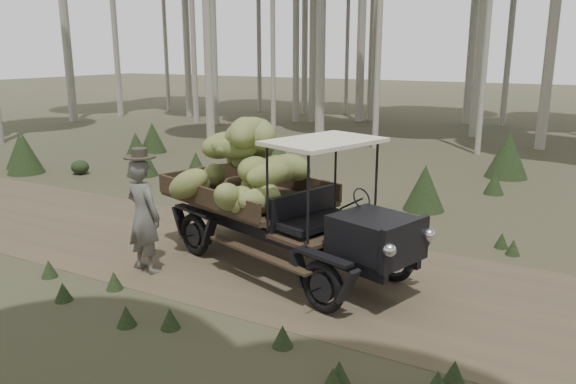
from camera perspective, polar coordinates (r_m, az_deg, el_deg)
name	(u,v)px	position (r m, az deg, el deg)	size (l,w,h in m)	color
ground	(191,247)	(10.92, -9.82, -5.54)	(120.00, 120.00, 0.00)	#473D2B
dirt_track	(191,247)	(10.92, -9.82, -5.52)	(70.00, 4.00, 0.01)	brown
banana_truck	(264,179)	(9.72, -2.47, 1.38)	(5.30, 3.14, 2.62)	black
farmer	(143,215)	(9.63, -14.48, -2.23)	(0.77, 0.59, 2.12)	#595851
undergrowth	(227,254)	(8.96, -6.20, -6.29)	(23.37, 21.91, 1.37)	#233319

